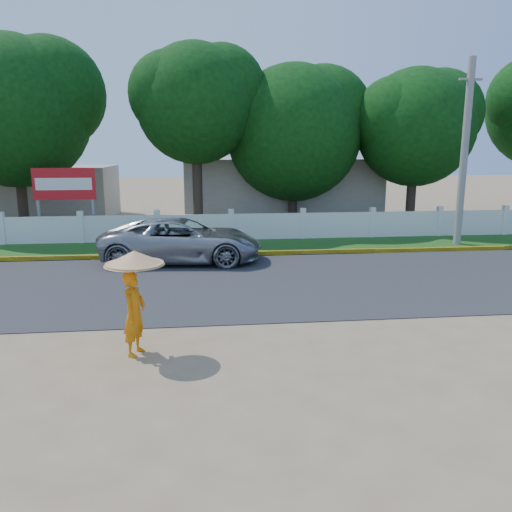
{
  "coord_description": "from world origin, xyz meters",
  "views": [
    {
      "loc": [
        -1.25,
        -9.13,
        3.71
      ],
      "look_at": [
        0.0,
        2.0,
        1.3
      ],
      "focal_mm": 35.0,
      "sensor_mm": 36.0,
      "label": 1
    }
  ],
  "objects_px": {
    "utility_pole": "(464,154)",
    "monk_with_parasol": "(134,288)",
    "vehicle": "(182,240)",
    "billboard": "(64,188)"
  },
  "relations": [
    {
      "from": "utility_pole",
      "to": "billboard",
      "type": "height_order",
      "value": "utility_pole"
    },
    {
      "from": "utility_pole",
      "to": "billboard",
      "type": "xyz_separation_m",
      "value": [
        -15.63,
        3.02,
        -1.38
      ]
    },
    {
      "from": "billboard",
      "to": "utility_pole",
      "type": "bearing_deg",
      "value": -10.92
    },
    {
      "from": "utility_pole",
      "to": "vehicle",
      "type": "bearing_deg",
      "value": -169.85
    },
    {
      "from": "utility_pole",
      "to": "billboard",
      "type": "bearing_deg",
      "value": 169.08
    },
    {
      "from": "monk_with_parasol",
      "to": "billboard",
      "type": "distance_m",
      "value": 13.36
    },
    {
      "from": "vehicle",
      "to": "utility_pole",
      "type": "bearing_deg",
      "value": -74.81
    },
    {
      "from": "utility_pole",
      "to": "monk_with_parasol",
      "type": "xyz_separation_m",
      "value": [
        -11.29,
        -9.59,
        -2.25
      ]
    },
    {
      "from": "vehicle",
      "to": "monk_with_parasol",
      "type": "xyz_separation_m",
      "value": [
        -0.58,
        -7.67,
        0.53
      ]
    },
    {
      "from": "utility_pole",
      "to": "monk_with_parasol",
      "type": "height_order",
      "value": "utility_pole"
    }
  ]
}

